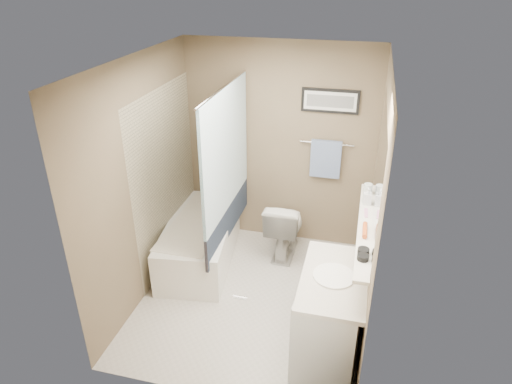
% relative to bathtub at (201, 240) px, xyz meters
% --- Properties ---
extents(ground, '(2.50, 2.50, 0.00)m').
position_rel_bathtub_xyz_m(ground, '(0.75, -0.52, -0.25)').
color(ground, beige).
rests_on(ground, ground).
extents(ceiling, '(2.20, 2.50, 0.04)m').
position_rel_bathtub_xyz_m(ceiling, '(0.75, -0.52, 2.13)').
color(ceiling, white).
rests_on(ceiling, wall_back).
extents(wall_back, '(2.20, 0.04, 2.40)m').
position_rel_bathtub_xyz_m(wall_back, '(0.75, 0.71, 0.95)').
color(wall_back, brown).
rests_on(wall_back, ground).
extents(wall_front, '(2.20, 0.04, 2.40)m').
position_rel_bathtub_xyz_m(wall_front, '(0.75, -1.75, 0.95)').
color(wall_front, brown).
rests_on(wall_front, ground).
extents(wall_left, '(0.04, 2.50, 2.40)m').
position_rel_bathtub_xyz_m(wall_left, '(-0.33, -0.52, 0.95)').
color(wall_left, brown).
rests_on(wall_left, ground).
extents(wall_right, '(0.04, 2.50, 2.40)m').
position_rel_bathtub_xyz_m(wall_right, '(1.83, -0.52, 0.95)').
color(wall_right, brown).
rests_on(wall_right, ground).
extents(tile_surround, '(0.02, 1.55, 2.00)m').
position_rel_bathtub_xyz_m(tile_surround, '(-0.34, -0.02, 0.75)').
color(tile_surround, tan).
rests_on(tile_surround, wall_left).
extents(curtain_rod, '(0.02, 1.55, 0.02)m').
position_rel_bathtub_xyz_m(curtain_rod, '(0.35, -0.02, 1.80)').
color(curtain_rod, silver).
rests_on(curtain_rod, wall_left).
extents(curtain_upper, '(0.03, 1.45, 1.28)m').
position_rel_bathtub_xyz_m(curtain_upper, '(0.35, -0.02, 1.15)').
color(curtain_upper, white).
rests_on(curtain_upper, curtain_rod).
extents(curtain_lower, '(0.03, 1.45, 0.36)m').
position_rel_bathtub_xyz_m(curtain_lower, '(0.35, -0.02, 0.33)').
color(curtain_lower, '#222D40').
rests_on(curtain_lower, curtain_rod).
extents(mirror, '(0.02, 1.60, 1.00)m').
position_rel_bathtub_xyz_m(mirror, '(1.84, -0.67, 1.37)').
color(mirror, silver).
rests_on(mirror, wall_right).
extents(shelf, '(0.12, 1.60, 0.03)m').
position_rel_bathtub_xyz_m(shelf, '(1.79, -0.67, 0.85)').
color(shelf, silver).
rests_on(shelf, wall_right).
extents(towel_bar, '(0.60, 0.02, 0.02)m').
position_rel_bathtub_xyz_m(towel_bar, '(1.30, 0.69, 1.05)').
color(towel_bar, silver).
rests_on(towel_bar, wall_back).
extents(towel, '(0.34, 0.05, 0.44)m').
position_rel_bathtub_xyz_m(towel, '(1.30, 0.67, 0.87)').
color(towel, '#9AB3E0').
rests_on(towel, towel_bar).
extents(art_frame, '(0.62, 0.02, 0.26)m').
position_rel_bathtub_xyz_m(art_frame, '(1.30, 0.71, 1.53)').
color(art_frame, black).
rests_on(art_frame, wall_back).
extents(art_mat, '(0.56, 0.00, 0.20)m').
position_rel_bathtub_xyz_m(art_mat, '(1.30, 0.70, 1.53)').
color(art_mat, white).
rests_on(art_mat, art_frame).
extents(art_image, '(0.50, 0.00, 0.13)m').
position_rel_bathtub_xyz_m(art_image, '(1.30, 0.69, 1.53)').
color(art_image, '#595959').
rests_on(art_image, art_mat).
extents(door, '(0.80, 0.02, 2.00)m').
position_rel_bathtub_xyz_m(door, '(1.30, -1.76, 0.75)').
color(door, silver).
rests_on(door, wall_front).
extents(door_handle, '(0.10, 0.02, 0.02)m').
position_rel_bathtub_xyz_m(door_handle, '(0.97, -1.71, 0.75)').
color(door_handle, silver).
rests_on(door_handle, door).
extents(bathtub, '(0.89, 1.58, 0.50)m').
position_rel_bathtub_xyz_m(bathtub, '(0.00, 0.00, 0.00)').
color(bathtub, white).
rests_on(bathtub, ground).
extents(tub_rim, '(0.56, 1.36, 0.02)m').
position_rel_bathtub_xyz_m(tub_rim, '(-0.00, 0.00, 0.25)').
color(tub_rim, white).
rests_on(tub_rim, bathtub).
extents(toilet, '(0.41, 0.70, 0.71)m').
position_rel_bathtub_xyz_m(toilet, '(0.92, 0.36, 0.10)').
color(toilet, silver).
rests_on(toilet, ground).
extents(vanity, '(0.59, 0.95, 0.80)m').
position_rel_bathtub_xyz_m(vanity, '(1.60, -1.09, 0.15)').
color(vanity, silver).
rests_on(vanity, ground).
extents(countertop, '(0.54, 0.96, 0.04)m').
position_rel_bathtub_xyz_m(countertop, '(1.59, -1.09, 0.57)').
color(countertop, beige).
rests_on(countertop, vanity).
extents(sink_basin, '(0.34, 0.34, 0.01)m').
position_rel_bathtub_xyz_m(sink_basin, '(1.58, -1.09, 0.60)').
color(sink_basin, white).
rests_on(sink_basin, countertop).
extents(faucet_spout, '(0.02, 0.02, 0.10)m').
position_rel_bathtub_xyz_m(faucet_spout, '(1.78, -1.09, 0.64)').
color(faucet_spout, silver).
rests_on(faucet_spout, countertop).
extents(faucet_knob, '(0.05, 0.05, 0.05)m').
position_rel_bathtub_xyz_m(faucet_knob, '(1.78, -0.99, 0.62)').
color(faucet_knob, silver).
rests_on(faucet_knob, countertop).
extents(candle_bowl_near, '(0.09, 0.09, 0.04)m').
position_rel_bathtub_xyz_m(candle_bowl_near, '(1.79, -1.20, 0.89)').
color(candle_bowl_near, black).
rests_on(candle_bowl_near, shelf).
extents(candle_bowl_far, '(0.09, 0.09, 0.04)m').
position_rel_bathtub_xyz_m(candle_bowl_far, '(1.79, -1.11, 0.89)').
color(candle_bowl_far, black).
rests_on(candle_bowl_far, shelf).
extents(hair_brush_front, '(0.04, 0.22, 0.04)m').
position_rel_bathtub_xyz_m(hair_brush_front, '(1.79, -0.80, 0.89)').
color(hair_brush_front, '#C14C1B').
rests_on(hair_brush_front, shelf).
extents(pink_comb, '(0.04, 0.16, 0.01)m').
position_rel_bathtub_xyz_m(pink_comb, '(1.79, -0.47, 0.87)').
color(pink_comb, pink).
rests_on(pink_comb, shelf).
extents(glass_jar, '(0.08, 0.08, 0.10)m').
position_rel_bathtub_xyz_m(glass_jar, '(1.79, -0.07, 0.92)').
color(glass_jar, silver).
rests_on(glass_jar, shelf).
extents(soap_bottle, '(0.08, 0.08, 0.16)m').
position_rel_bathtub_xyz_m(soap_bottle, '(1.79, -0.29, 0.95)').
color(soap_bottle, '#999999').
rests_on(soap_bottle, shelf).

